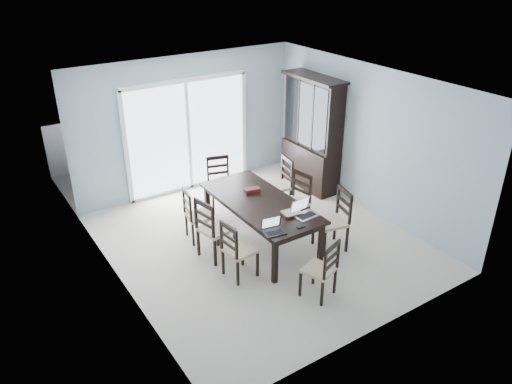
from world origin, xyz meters
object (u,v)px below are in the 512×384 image
chair_right_far (281,178)px  dining_table (260,206)px  chair_end_far (219,177)px  laptop_silver (306,213)px  chair_right_near (337,213)px  game_box (252,190)px  chair_end_near (325,264)px  chair_left_near (235,245)px  chair_right_mid (297,195)px  cell_phone (301,227)px  chair_left_far (194,210)px  laptop_dark (274,230)px  china_hutch (312,134)px  chair_left_mid (211,223)px  hot_tub (156,153)px

chair_right_far → dining_table: bearing=138.5°
chair_end_far → laptop_silver: (0.21, -2.24, 0.23)m
chair_right_near → game_box: chair_right_near is taller
chair_end_near → game_box: (0.13, 1.99, 0.25)m
chair_left_near → chair_right_far: 2.26m
chair_right_mid → cell_phone: chair_right_mid is taller
chair_right_far → cell_phone: (-0.93, -1.75, 0.16)m
chair_left_near → chair_left_far: chair_left_near is taller
chair_right_near → chair_end_near: bearing=144.5°
chair_left_far → laptop_dark: size_ratio=3.17×
chair_left_far → china_hutch: bearing=110.7°
cell_phone → game_box: size_ratio=0.50×
chair_left_far → dining_table: bearing=60.9°
chair_left_mid → hot_tub: chair_left_mid is taller
hot_tub → chair_right_mid: bearing=-71.8°
chair_right_far → cell_phone: chair_right_far is taller
chair_right_far → laptop_dark: (-1.34, -1.67, 0.20)m
chair_right_far → hot_tub: 2.98m
dining_table → chair_right_mid: (0.81, 0.10, -0.08)m
laptop_silver → hot_tub: 4.29m
chair_right_near → chair_right_mid: (-0.12, 0.86, -0.02)m
chair_right_mid → game_box: size_ratio=4.54×
chair_end_near → laptop_dark: chair_end_near is taller
china_hutch → chair_right_far: 1.25m
china_hutch → chair_end_near: china_hutch is taller
chair_left_far → chair_right_far: size_ratio=0.93×
chair_right_near → game_box: (-0.85, 1.11, 0.17)m
chair_right_near → laptop_dark: chair_right_near is taller
chair_end_near → chair_end_far: chair_end_far is taller
china_hutch → chair_right_mid: china_hutch is taller
game_box → chair_end_far: bearing=89.3°
laptop_dark → china_hutch: bearing=52.1°
chair_end_far → laptop_silver: 2.26m
chair_end_far → chair_end_near: bearing=103.6°
chair_left_near → chair_left_far: (-0.01, 1.25, -0.00)m
chair_left_near → chair_right_far: (1.80, 1.37, 0.04)m
dining_table → chair_end_near: 1.64m
chair_left_near → chair_left_mid: 0.63m
chair_end_far → laptop_silver: size_ratio=3.00×
chair_end_near → laptop_dark: (-0.31, 0.73, 0.26)m
laptop_dark → laptop_silver: size_ratio=0.90×
laptop_silver → chair_end_near: bearing=-116.2°
chair_right_mid → chair_left_far: bearing=62.0°
chair_left_mid → game_box: (0.95, 0.32, 0.16)m
chair_left_mid → game_box: 1.01m
chair_right_near → chair_end_far: (-0.84, 2.23, -0.03)m
chair_right_far → hot_tub: size_ratio=0.57×
chair_end_near → laptop_dark: size_ratio=3.08×
chair_left_mid → chair_left_near: bearing=-7.4°
dining_table → laptop_silver: 0.83m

